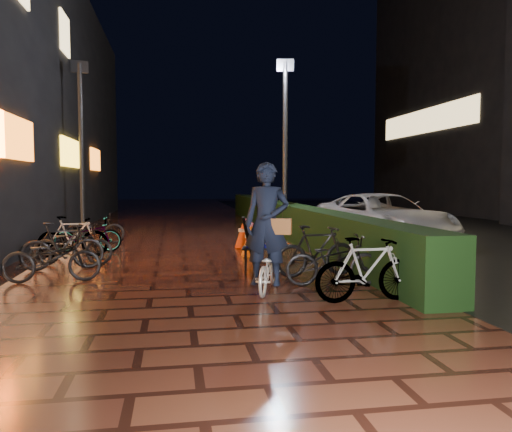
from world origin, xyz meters
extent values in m
plane|color=#381911|center=(0.00, 0.00, 0.00)|extent=(80.00, 80.00, 0.00)
cube|color=black|center=(9.00, 5.00, 0.00)|extent=(11.00, 60.00, 0.01)
cube|color=black|center=(3.30, 8.00, 0.50)|extent=(0.70, 20.00, 1.00)
imported|color=#B0B1B5|center=(5.42, 5.06, 0.68)|extent=(2.93, 5.15, 1.36)
cube|color=orange|center=(-3.45, 3.00, 2.60)|extent=(0.08, 3.00, 0.90)
cube|color=yellow|center=(-3.45, 9.00, 2.60)|extent=(0.08, 2.80, 0.90)
cube|color=orange|center=(-3.45, 14.00, 2.60)|extent=(0.08, 2.20, 0.90)
cube|color=#FFD88C|center=(-3.45, 8.50, 6.20)|extent=(0.06, 1.20, 1.20)
cube|color=black|center=(17.50, 18.00, 7.00)|extent=(8.00, 14.00, 14.00)
cube|color=#FFD88C|center=(13.45, 18.00, 5.00)|extent=(0.06, 10.00, 1.30)
cylinder|color=black|center=(3.01, 6.45, 2.57)|extent=(0.16, 0.16, 5.13)
cube|color=black|center=(3.01, 6.45, 5.03)|extent=(0.50, 0.18, 0.35)
cylinder|color=black|center=(-2.94, 7.90, 2.60)|extent=(0.17, 0.17, 5.20)
cube|color=black|center=(-2.94, 7.90, 5.10)|extent=(0.50, 0.19, 0.35)
imported|color=white|center=(1.22, -0.37, 0.36)|extent=(0.95, 1.47, 0.73)
imported|color=black|center=(1.18, -0.47, 1.06)|extent=(0.79, 0.66, 1.86)
cube|color=#945428|center=(1.37, -0.57, 1.02)|extent=(0.35, 0.25, 0.24)
cone|color=orange|center=(1.53, 3.31, 0.38)|extent=(0.48, 0.48, 0.76)
cone|color=#DD420B|center=(1.55, 4.72, 0.38)|extent=(0.48, 0.48, 0.76)
cube|color=#D6610B|center=(1.53, 3.31, 0.02)|extent=(0.42, 0.42, 0.03)
cube|color=#FE4F0D|center=(1.55, 4.72, 0.02)|extent=(0.42, 0.42, 0.03)
cube|color=red|center=(1.54, 4.02, 0.71)|extent=(0.11, 1.62, 0.08)
cube|color=black|center=(1.38, 1.62, 0.40)|extent=(0.64, 0.56, 0.04)
cylinder|color=black|center=(1.13, 1.49, 0.19)|extent=(0.04, 0.04, 0.38)
cylinder|color=black|center=(1.56, 1.40, 0.19)|extent=(0.04, 0.04, 0.38)
cylinder|color=black|center=(1.20, 1.84, 0.19)|extent=(0.04, 0.04, 0.38)
cylinder|color=black|center=(1.63, 1.75, 0.19)|extent=(0.04, 0.04, 0.38)
cube|color=#0D0EAB|center=(1.38, 1.62, 0.58)|extent=(0.46, 0.42, 0.30)
cylinder|color=black|center=(1.20, 1.50, 0.56)|extent=(0.34, 0.35, 0.98)
imported|color=black|center=(-2.26, 4.55, 0.42)|extent=(1.60, 0.60, 0.83)
imported|color=black|center=(-2.35, 6.17, 0.42)|extent=(1.63, 0.71, 0.83)
imported|color=black|center=(-2.24, 0.90, 0.42)|extent=(1.61, 0.63, 0.83)
imported|color=black|center=(-2.44, 3.75, 0.46)|extent=(1.54, 0.44, 0.92)
imported|color=black|center=(-2.33, 2.11, 0.46)|extent=(1.58, 0.68, 0.92)
imported|color=black|center=(-2.24, 2.64, 0.42)|extent=(1.62, 0.69, 0.83)
imported|color=black|center=(2.47, -1.26, 0.46)|extent=(1.55, 0.48, 0.92)
imported|color=black|center=(2.35, -0.14, 0.42)|extent=(1.62, 0.69, 0.83)
imported|color=black|center=(2.29, 0.65, 0.46)|extent=(1.57, 0.60, 0.92)
camera|label=1|loc=(-0.19, -7.84, 1.70)|focal=35.00mm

